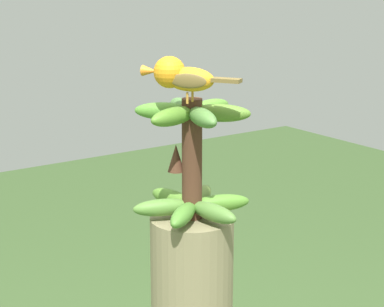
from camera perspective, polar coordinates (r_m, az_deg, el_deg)
banana_bunch at (r=1.43m, az=-0.04°, el=-0.51°), size 0.26×0.26×0.26m
perched_bird at (r=1.35m, az=-1.11°, el=6.67°), size 0.13×0.19×0.09m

